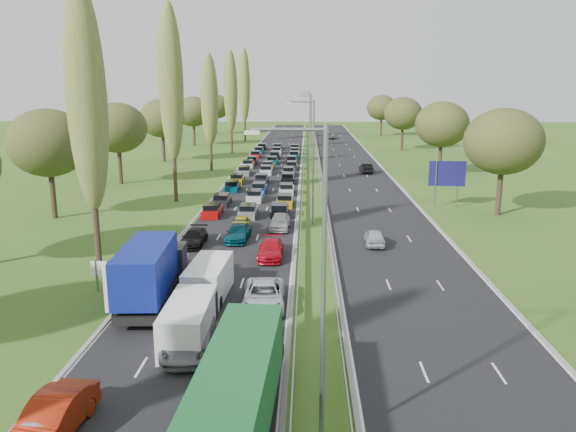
{
  "coord_description": "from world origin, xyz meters",
  "views": [
    {
      "loc": [
        3.9,
        -10.35,
        13.15
      ],
      "look_at": [
        2.17,
        40.15,
        1.5
      ],
      "focal_mm": 35.0,
      "sensor_mm": 36.0,
      "label": 1
    }
  ],
  "objects_px": {
    "near_car_0": "(39,431)",
    "direction_sign": "(447,176)",
    "near_car_1": "(52,418)",
    "blue_lorry": "(151,272)",
    "near_car_3": "(194,238)",
    "white_van_rear": "(209,279)",
    "white_van_front": "(190,320)",
    "info_sign": "(103,272)",
    "near_car_2": "(170,265)",
    "green_lorry": "(238,395)"
  },
  "relations": [
    {
      "from": "direction_sign",
      "to": "near_car_3",
      "type": "bearing_deg",
      "value": -146.9
    },
    {
      "from": "blue_lorry",
      "to": "info_sign",
      "type": "bearing_deg",
      "value": 149.67
    },
    {
      "from": "near_car_0",
      "to": "blue_lorry",
      "type": "bearing_deg",
      "value": 90.89
    },
    {
      "from": "near_car_1",
      "to": "white_van_rear",
      "type": "distance_m",
      "value": 15.48
    },
    {
      "from": "near_car_3",
      "to": "white_van_rear",
      "type": "bearing_deg",
      "value": -72.89
    },
    {
      "from": "green_lorry",
      "to": "near_car_3",
      "type": "bearing_deg",
      "value": 107.16
    },
    {
      "from": "blue_lorry",
      "to": "direction_sign",
      "type": "height_order",
      "value": "direction_sign"
    },
    {
      "from": "near_car_1",
      "to": "white_van_rear",
      "type": "xyz_separation_m",
      "value": [
        3.45,
        15.09,
        0.36
      ]
    },
    {
      "from": "white_van_front",
      "to": "direction_sign",
      "type": "distance_m",
      "value": 40.94
    },
    {
      "from": "near_car_0",
      "to": "green_lorry",
      "type": "xyz_separation_m",
      "value": [
        7.42,
        0.43,
        1.39
      ]
    },
    {
      "from": "blue_lorry",
      "to": "green_lorry",
      "type": "relative_size",
      "value": 0.73
    },
    {
      "from": "near_car_1",
      "to": "direction_sign",
      "type": "height_order",
      "value": "direction_sign"
    },
    {
      "from": "near_car_0",
      "to": "white_van_rear",
      "type": "distance_m",
      "value": 16.2
    },
    {
      "from": "near_car_0",
      "to": "green_lorry",
      "type": "height_order",
      "value": "green_lorry"
    },
    {
      "from": "near_car_1",
      "to": "white_van_front",
      "type": "relative_size",
      "value": 0.85
    },
    {
      "from": "near_car_2",
      "to": "near_car_3",
      "type": "distance_m",
      "value": 7.56
    },
    {
      "from": "near_car_0",
      "to": "near_car_1",
      "type": "height_order",
      "value": "near_car_1"
    },
    {
      "from": "info_sign",
      "to": "white_van_rear",
      "type": "bearing_deg",
      "value": -3.78
    },
    {
      "from": "near_car_2",
      "to": "white_van_front",
      "type": "xyz_separation_m",
      "value": [
        3.68,
        -10.78,
        0.46
      ]
    },
    {
      "from": "green_lorry",
      "to": "white_van_rear",
      "type": "distance_m",
      "value": 15.82
    },
    {
      "from": "direction_sign",
      "to": "white_van_front",
      "type": "bearing_deg",
      "value": -121.92
    },
    {
      "from": "near_car_1",
      "to": "green_lorry",
      "type": "height_order",
      "value": "green_lorry"
    },
    {
      "from": "info_sign",
      "to": "blue_lorry",
      "type": "bearing_deg",
      "value": -26.69
    },
    {
      "from": "blue_lorry",
      "to": "near_car_0",
      "type": "bearing_deg",
      "value": -94.97
    },
    {
      "from": "near_car_0",
      "to": "blue_lorry",
      "type": "xyz_separation_m",
      "value": [
        0.33,
        14.35,
        1.37
      ]
    },
    {
      "from": "near_car_1",
      "to": "green_lorry",
      "type": "relative_size",
      "value": 0.37
    },
    {
      "from": "near_car_2",
      "to": "near_car_3",
      "type": "xyz_separation_m",
      "value": [
        0.21,
        7.56,
        -0.02
      ]
    },
    {
      "from": "near_car_0",
      "to": "direction_sign",
      "type": "relative_size",
      "value": 0.74
    },
    {
      "from": "green_lorry",
      "to": "white_van_front",
      "type": "xyz_separation_m",
      "value": [
        -3.64,
        8.74,
        -0.91
      ]
    },
    {
      "from": "near_car_2",
      "to": "direction_sign",
      "type": "xyz_separation_m",
      "value": [
        25.29,
        23.9,
        2.87
      ]
    },
    {
      "from": "near_car_1",
      "to": "direction_sign",
      "type": "bearing_deg",
      "value": 64.51
    },
    {
      "from": "near_car_0",
      "to": "green_lorry",
      "type": "distance_m",
      "value": 7.56
    },
    {
      "from": "near_car_3",
      "to": "info_sign",
      "type": "height_order",
      "value": "info_sign"
    },
    {
      "from": "white_van_rear",
      "to": "blue_lorry",
      "type": "bearing_deg",
      "value": -154.49
    },
    {
      "from": "blue_lorry",
      "to": "white_van_rear",
      "type": "bearing_deg",
      "value": 19.3
    },
    {
      "from": "near_car_1",
      "to": "info_sign",
      "type": "height_order",
      "value": "info_sign"
    },
    {
      "from": "near_car_2",
      "to": "info_sign",
      "type": "relative_size",
      "value": 2.33
    },
    {
      "from": "near_car_1",
      "to": "direction_sign",
      "type": "distance_m",
      "value": 50.04
    },
    {
      "from": "blue_lorry",
      "to": "near_car_3",
      "type": "bearing_deg",
      "value": 86.46
    },
    {
      "from": "white_van_front",
      "to": "green_lorry",
      "type": "bearing_deg",
      "value": -68.05
    },
    {
      "from": "near_car_0",
      "to": "white_van_rear",
      "type": "xyz_separation_m",
      "value": [
        3.67,
        15.77,
        0.49
      ]
    },
    {
      "from": "white_van_front",
      "to": "info_sign",
      "type": "xyz_separation_m",
      "value": [
        -7.19,
        7.07,
        0.21
      ]
    },
    {
      "from": "near_car_0",
      "to": "info_sign",
      "type": "distance_m",
      "value": 16.61
    },
    {
      "from": "near_car_0",
      "to": "info_sign",
      "type": "relative_size",
      "value": 1.84
    },
    {
      "from": "near_car_1",
      "to": "white_van_rear",
      "type": "relative_size",
      "value": 0.85
    },
    {
      "from": "blue_lorry",
      "to": "info_sign",
      "type": "relative_size",
      "value": 4.47
    },
    {
      "from": "white_van_front",
      "to": "info_sign",
      "type": "distance_m",
      "value": 10.09
    },
    {
      "from": "near_car_0",
      "to": "white_van_front",
      "type": "distance_m",
      "value": 9.92
    },
    {
      "from": "near_car_2",
      "to": "white_van_front",
      "type": "relative_size",
      "value": 0.87
    },
    {
      "from": "white_van_rear",
      "to": "direction_sign",
      "type": "bearing_deg",
      "value": 54.86
    }
  ]
}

